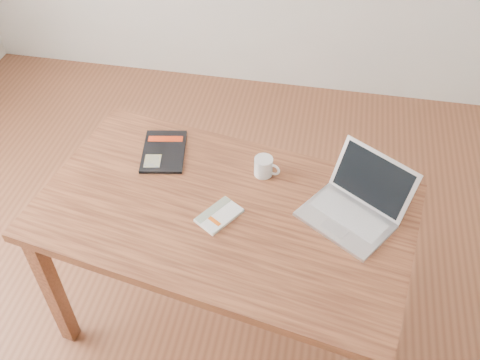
% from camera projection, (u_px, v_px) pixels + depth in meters
% --- Properties ---
extents(room, '(4.04, 4.04, 2.70)m').
position_uv_depth(room, '(136.00, 71.00, 1.53)').
color(room, brown).
rests_on(room, ground).
extents(desk, '(1.49, 1.01, 0.75)m').
position_uv_depth(desk, '(224.00, 225.00, 2.03)').
color(desk, brown).
rests_on(desk, ground).
extents(white_guidebook, '(0.17, 0.19, 0.01)m').
position_uv_depth(white_guidebook, '(219.00, 215.00, 1.94)').
color(white_guidebook, beige).
rests_on(white_guidebook, desk).
extents(black_guidebook, '(0.21, 0.28, 0.01)m').
position_uv_depth(black_guidebook, '(164.00, 151.00, 2.19)').
color(black_guidebook, black).
rests_on(black_guidebook, desk).
extents(laptop, '(0.42, 0.42, 0.21)m').
position_uv_depth(laptop, '(355.00, 205.00, 1.92)').
color(laptop, silver).
rests_on(laptop, desk).
extents(coffee_mug, '(0.11, 0.07, 0.08)m').
position_uv_depth(coffee_mug, '(264.00, 166.00, 2.07)').
color(coffee_mug, white).
rests_on(coffee_mug, desk).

